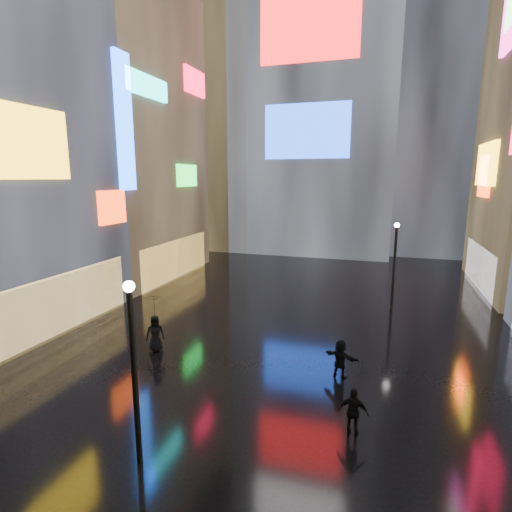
% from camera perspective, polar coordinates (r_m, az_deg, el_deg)
% --- Properties ---
extents(ground, '(140.00, 140.00, 0.00)m').
position_cam_1_polar(ground, '(23.15, 6.11, -8.52)').
color(ground, black).
rests_on(ground, ground).
extents(building_left_far, '(10.28, 12.00, 22.00)m').
position_cam_1_polar(building_left_far, '(34.21, -19.45, 15.94)').
color(building_left_far, black).
rests_on(building_left_far, ground).
extents(tower_main, '(16.00, 14.20, 42.00)m').
position_cam_1_polar(tower_main, '(47.80, 9.31, 27.11)').
color(tower_main, black).
rests_on(tower_main, ground).
extents(tower_flank_right, '(12.00, 12.00, 34.00)m').
position_cam_1_polar(tower_flank_right, '(48.50, 24.74, 21.18)').
color(tower_flank_right, black).
rests_on(tower_flank_right, ground).
extents(tower_flank_left, '(10.00, 10.00, 26.00)m').
position_cam_1_polar(tower_flank_left, '(47.36, -5.33, 17.47)').
color(tower_flank_left, black).
rests_on(tower_flank_left, ground).
extents(lamp_near, '(0.30, 0.30, 5.20)m').
position_cam_1_polar(lamp_near, '(11.38, -17.07, -14.46)').
color(lamp_near, black).
rests_on(lamp_near, ground).
extents(lamp_far, '(0.30, 0.30, 5.20)m').
position_cam_1_polar(lamp_far, '(24.91, 19.18, -0.64)').
color(lamp_far, black).
rests_on(lamp_far, ground).
extents(pedestrian_3, '(0.93, 0.46, 1.53)m').
position_cam_1_polar(pedestrian_3, '(13.36, 13.77, -20.81)').
color(pedestrian_3, black).
rests_on(pedestrian_3, ground).
extents(pedestrian_4, '(0.98, 0.87, 1.68)m').
position_cam_1_polar(pedestrian_4, '(18.91, -14.19, -10.70)').
color(pedestrian_4, black).
rests_on(pedestrian_4, ground).
extents(pedestrian_5, '(1.49, 0.89, 1.53)m').
position_cam_1_polar(pedestrian_5, '(16.54, 11.95, -14.16)').
color(pedestrian_5, black).
rests_on(pedestrian_5, ground).
extents(umbrella_2, '(1.13, 1.15, 0.96)m').
position_cam_1_polar(umbrella_2, '(18.47, -14.38, -6.89)').
color(umbrella_2, black).
rests_on(umbrella_2, pedestrian_4).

